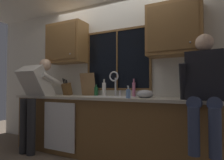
# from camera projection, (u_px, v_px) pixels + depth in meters

# --- Properties ---
(back_wall) EXTENTS (5.67, 0.12, 2.55)m
(back_wall) POSITION_uv_depth(u_px,v_px,m) (117.00, 75.00, 3.34)
(back_wall) COLOR silver
(back_wall) RESTS_ON floor
(window_glass) EXTENTS (1.10, 0.02, 0.95)m
(window_glass) POSITION_uv_depth(u_px,v_px,m) (117.00, 60.00, 3.27)
(window_glass) COLOR black
(window_frame_top) EXTENTS (1.17, 0.02, 0.04)m
(window_frame_top) POSITION_uv_depth(u_px,v_px,m) (117.00, 30.00, 3.28)
(window_frame_top) COLOR brown
(window_frame_bottom) EXTENTS (1.17, 0.02, 0.04)m
(window_frame_bottom) POSITION_uv_depth(u_px,v_px,m) (117.00, 89.00, 3.24)
(window_frame_bottom) COLOR brown
(window_frame_left) EXTENTS (0.03, 0.02, 0.95)m
(window_frame_left) POSITION_uv_depth(u_px,v_px,m) (89.00, 62.00, 3.52)
(window_frame_left) COLOR brown
(window_frame_right) EXTENTS (0.03, 0.02, 0.95)m
(window_frame_right) POSITION_uv_depth(u_px,v_px,m) (150.00, 57.00, 3.00)
(window_frame_right) COLOR brown
(window_mullion_center) EXTENTS (0.02, 0.02, 0.95)m
(window_mullion_center) POSITION_uv_depth(u_px,v_px,m) (117.00, 60.00, 3.26)
(window_mullion_center) COLOR brown
(lower_cabinet_run) EXTENTS (3.27, 0.58, 0.88)m
(lower_cabinet_run) POSITION_uv_depth(u_px,v_px,m) (107.00, 128.00, 3.00)
(lower_cabinet_run) COLOR brown
(lower_cabinet_run) RESTS_ON floor
(countertop) EXTENTS (3.33, 0.62, 0.04)m
(countertop) POSITION_uv_depth(u_px,v_px,m) (106.00, 98.00, 3.00)
(countertop) COLOR beige
(countertop) RESTS_ON lower_cabinet_run
(dishwasher_front) EXTENTS (0.60, 0.02, 0.74)m
(dishwasher_front) POSITION_uv_depth(u_px,v_px,m) (59.00, 126.00, 3.03)
(dishwasher_front) COLOR white
(upper_cabinet_left) EXTENTS (0.74, 0.36, 0.72)m
(upper_cabinet_left) POSITION_uv_depth(u_px,v_px,m) (67.00, 44.00, 3.57)
(upper_cabinet_left) COLOR olive
(upper_cabinet_right) EXTENTS (0.74, 0.36, 0.72)m
(upper_cabinet_right) POSITION_uv_depth(u_px,v_px,m) (174.00, 30.00, 2.70)
(upper_cabinet_right) COLOR olive
(sink) EXTENTS (0.80, 0.46, 0.21)m
(sink) POSITION_uv_depth(u_px,v_px,m) (109.00, 103.00, 2.99)
(sink) COLOR silver
(sink) RESTS_ON lower_cabinet_run
(faucet) EXTENTS (0.18, 0.09, 0.40)m
(faucet) POSITION_uv_depth(u_px,v_px,m) (115.00, 80.00, 3.15)
(faucet) COLOR silver
(faucet) RESTS_ON countertop
(person_standing) EXTENTS (0.53, 0.69, 1.57)m
(person_standing) POSITION_uv_depth(u_px,v_px,m) (35.00, 93.00, 3.27)
(person_standing) COLOR #262628
(person_standing) RESTS_ON floor
(person_sitting_on_counter) EXTENTS (0.54, 0.62, 1.26)m
(person_sitting_on_counter) POSITION_uv_depth(u_px,v_px,m) (205.00, 84.00, 2.14)
(person_sitting_on_counter) COLOR #384260
(person_sitting_on_counter) RESTS_ON countertop
(knife_block) EXTENTS (0.12, 0.18, 0.32)m
(knife_block) POSITION_uv_depth(u_px,v_px,m) (67.00, 89.00, 3.50)
(knife_block) COLOR brown
(knife_block) RESTS_ON countertop
(cutting_board) EXTENTS (0.29, 0.10, 0.39)m
(cutting_board) POSITION_uv_depth(u_px,v_px,m) (88.00, 84.00, 3.42)
(cutting_board) COLOR #997047
(cutting_board) RESTS_ON countertop
(mixing_bowl) EXTENTS (0.23, 0.23, 0.12)m
(mixing_bowl) POSITION_uv_depth(u_px,v_px,m) (145.00, 94.00, 2.70)
(mixing_bowl) COLOR #B7B7BC
(mixing_bowl) RESTS_ON countertop
(soap_dispenser) EXTENTS (0.06, 0.07, 0.17)m
(soap_dispenser) POSITION_uv_depth(u_px,v_px,m) (128.00, 93.00, 2.62)
(soap_dispenser) COLOR #668CCC
(soap_dispenser) RESTS_ON countertop
(bottle_green_glass) EXTENTS (0.05, 0.05, 0.29)m
(bottle_green_glass) POSITION_uv_depth(u_px,v_px,m) (134.00, 89.00, 3.05)
(bottle_green_glass) COLOR pink
(bottle_green_glass) RESTS_ON countertop
(bottle_tall_clear) EXTENTS (0.06, 0.06, 0.29)m
(bottle_tall_clear) POSITION_uv_depth(u_px,v_px,m) (104.00, 89.00, 3.23)
(bottle_tall_clear) COLOR silver
(bottle_tall_clear) RESTS_ON countertop
(bottle_amber_small) EXTENTS (0.07, 0.07, 0.20)m
(bottle_amber_small) POSITION_uv_depth(u_px,v_px,m) (96.00, 91.00, 3.36)
(bottle_amber_small) COLOR #1E592D
(bottle_amber_small) RESTS_ON countertop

